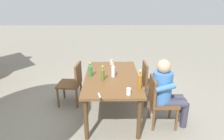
{
  "coord_description": "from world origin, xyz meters",
  "views": [
    {
      "loc": [
        -3.3,
        0.05,
        2.11
      ],
      "look_at": [
        0.0,
        0.0,
        0.87
      ],
      "focal_mm": 31.81,
      "sensor_mm": 36.0,
      "label": 1
    }
  ],
  "objects_px": {
    "cup_steel": "(111,62)",
    "chair_far_right": "(73,81)",
    "chair_near_right": "(150,81)",
    "backpack_by_near_side": "(128,78)",
    "chair_near_left": "(159,99)",
    "bottle_olive": "(103,74)",
    "bottle_green": "(91,70)",
    "table_knife": "(100,97)",
    "dining_table": "(112,81)",
    "cup_white": "(129,91)",
    "bottle_amber": "(140,81)",
    "bottle_clear": "(113,71)",
    "person_in_white_shirt": "(166,90)"
  },
  "relations": [
    {
      "from": "chair_near_left",
      "to": "bottle_amber",
      "type": "bearing_deg",
      "value": 112.34
    },
    {
      "from": "chair_far_right",
      "to": "bottle_clear",
      "type": "relative_size",
      "value": 3.28
    },
    {
      "from": "bottle_olive",
      "to": "bottle_amber",
      "type": "height_order",
      "value": "bottle_amber"
    },
    {
      "from": "bottle_clear",
      "to": "cup_steel",
      "type": "relative_size",
      "value": 2.37
    },
    {
      "from": "bottle_clear",
      "to": "cup_white",
      "type": "xyz_separation_m",
      "value": [
        -0.69,
        -0.21,
        -0.06
      ]
    },
    {
      "from": "bottle_green",
      "to": "person_in_white_shirt",
      "type": "bearing_deg",
      "value": -106.96
    },
    {
      "from": "bottle_olive",
      "to": "backpack_by_near_side",
      "type": "relative_size",
      "value": 0.59
    },
    {
      "from": "bottle_amber",
      "to": "backpack_by_near_side",
      "type": "bearing_deg",
      "value": -0.08
    },
    {
      "from": "bottle_clear",
      "to": "bottle_amber",
      "type": "distance_m",
      "value": 0.64
    },
    {
      "from": "dining_table",
      "to": "bottle_green",
      "type": "bearing_deg",
      "value": 87.98
    },
    {
      "from": "chair_near_left",
      "to": "bottle_olive",
      "type": "bearing_deg",
      "value": 77.54
    },
    {
      "from": "chair_near_right",
      "to": "chair_far_right",
      "type": "bearing_deg",
      "value": 90.26
    },
    {
      "from": "bottle_amber",
      "to": "cup_steel",
      "type": "bearing_deg",
      "value": 20.16
    },
    {
      "from": "chair_far_right",
      "to": "bottle_amber",
      "type": "relative_size",
      "value": 2.75
    },
    {
      "from": "dining_table",
      "to": "chair_far_right",
      "type": "bearing_deg",
      "value": 64.86
    },
    {
      "from": "bottle_amber",
      "to": "backpack_by_near_side",
      "type": "relative_size",
      "value": 0.72
    },
    {
      "from": "cup_white",
      "to": "chair_far_right",
      "type": "bearing_deg",
      "value": 43.3
    },
    {
      "from": "chair_near_right",
      "to": "bottle_amber",
      "type": "distance_m",
      "value": 1.05
    },
    {
      "from": "dining_table",
      "to": "bottle_green",
      "type": "xyz_separation_m",
      "value": [
        0.01,
        0.38,
        0.2
      ]
    },
    {
      "from": "table_knife",
      "to": "cup_steel",
      "type": "bearing_deg",
      "value": -7.09
    },
    {
      "from": "chair_far_right",
      "to": "cup_steel",
      "type": "bearing_deg",
      "value": -71.47
    },
    {
      "from": "chair_far_right",
      "to": "table_knife",
      "type": "bearing_deg",
      "value": -152.59
    },
    {
      "from": "table_knife",
      "to": "chair_far_right",
      "type": "bearing_deg",
      "value": 27.41
    },
    {
      "from": "person_in_white_shirt",
      "to": "bottle_amber",
      "type": "distance_m",
      "value": 0.55
    },
    {
      "from": "bottle_green",
      "to": "chair_far_right",
      "type": "bearing_deg",
      "value": 48.49
    },
    {
      "from": "cup_steel",
      "to": "table_knife",
      "type": "distance_m",
      "value": 1.43
    },
    {
      "from": "chair_near_left",
      "to": "bottle_green",
      "type": "height_order",
      "value": "bottle_green"
    },
    {
      "from": "chair_near_left",
      "to": "cup_white",
      "type": "xyz_separation_m",
      "value": [
        -0.34,
        0.55,
        0.31
      ]
    },
    {
      "from": "backpack_by_near_side",
      "to": "person_in_white_shirt",
      "type": "bearing_deg",
      "value": -163.49
    },
    {
      "from": "dining_table",
      "to": "chair_near_right",
      "type": "distance_m",
      "value": 0.89
    },
    {
      "from": "dining_table",
      "to": "chair_near_right",
      "type": "height_order",
      "value": "chair_near_right"
    },
    {
      "from": "person_in_white_shirt",
      "to": "bottle_olive",
      "type": "relative_size",
      "value": 4.57
    },
    {
      "from": "dining_table",
      "to": "cup_white",
      "type": "bearing_deg",
      "value": -161.89
    },
    {
      "from": "dining_table",
      "to": "cup_white",
      "type": "relative_size",
      "value": 16.29
    },
    {
      "from": "cup_steel",
      "to": "backpack_by_near_side",
      "type": "relative_size",
      "value": 0.26
    },
    {
      "from": "chair_near_left",
      "to": "cup_steel",
      "type": "bearing_deg",
      "value": 38.1
    },
    {
      "from": "chair_near_right",
      "to": "chair_near_left",
      "type": "bearing_deg",
      "value": 180.0
    },
    {
      "from": "backpack_by_near_side",
      "to": "bottle_green",
      "type": "bearing_deg",
      "value": 146.09
    },
    {
      "from": "chair_near_left",
      "to": "table_knife",
      "type": "distance_m",
      "value": 1.08
    },
    {
      "from": "cup_steel",
      "to": "bottle_olive",
      "type": "bearing_deg",
      "value": 168.84
    },
    {
      "from": "cup_white",
      "to": "dining_table",
      "type": "bearing_deg",
      "value": 18.11
    },
    {
      "from": "chair_far_right",
      "to": "backpack_by_near_side",
      "type": "distance_m",
      "value": 1.5
    },
    {
      "from": "chair_near_right",
      "to": "backpack_by_near_side",
      "type": "height_order",
      "value": "chair_near_right"
    },
    {
      "from": "cup_steel",
      "to": "chair_far_right",
      "type": "bearing_deg",
      "value": 108.53
    },
    {
      "from": "bottle_green",
      "to": "bottle_amber",
      "type": "xyz_separation_m",
      "value": [
        -0.54,
        -0.8,
        0.02
      ]
    },
    {
      "from": "bottle_olive",
      "to": "bottle_clear",
      "type": "distance_m",
      "value": 0.23
    },
    {
      "from": "bottle_amber",
      "to": "bottle_clear",
      "type": "bearing_deg",
      "value": 38.49
    },
    {
      "from": "chair_near_left",
      "to": "bottle_clear",
      "type": "relative_size",
      "value": 3.28
    },
    {
      "from": "backpack_by_near_side",
      "to": "cup_white",
      "type": "bearing_deg",
      "value": 174.36
    },
    {
      "from": "dining_table",
      "to": "chair_far_right",
      "type": "height_order",
      "value": "chair_far_right"
    }
  ]
}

